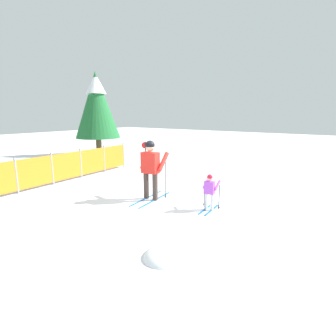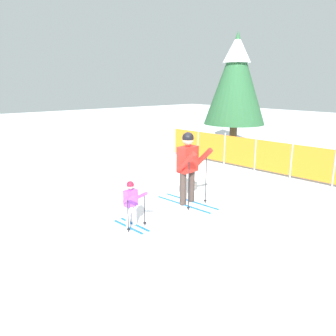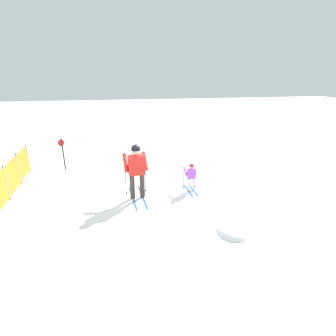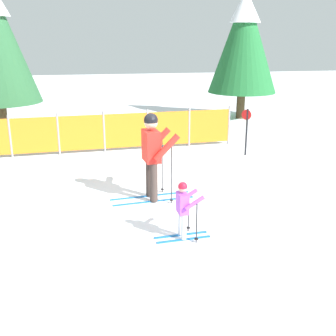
{
  "view_description": "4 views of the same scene",
  "coord_description": "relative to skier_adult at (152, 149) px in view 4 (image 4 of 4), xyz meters",
  "views": [
    {
      "loc": [
        -5.61,
        -4.68,
        2.52
      ],
      "look_at": [
        0.18,
        -0.51,
        1.03
      ],
      "focal_mm": 28.0,
      "sensor_mm": 36.0,
      "label": 1
    },
    {
      "loc": [
        5.63,
        -5.19,
        2.84
      ],
      "look_at": [
        0.08,
        -0.45,
        0.98
      ],
      "focal_mm": 35.0,
      "sensor_mm": 36.0,
      "label": 2
    },
    {
      "loc": [
        -7.44,
        0.37,
        3.85
      ],
      "look_at": [
        0.17,
        -0.88,
        0.95
      ],
      "focal_mm": 28.0,
      "sensor_mm": 36.0,
      "label": 3
    },
    {
      "loc": [
        -1.0,
        -7.81,
        3.17
      ],
      "look_at": [
        0.26,
        -1.13,
        1.03
      ],
      "focal_mm": 45.0,
      "sensor_mm": 36.0,
      "label": 4
    }
  ],
  "objects": [
    {
      "name": "skier_adult",
      "position": [
        0.0,
        0.0,
        0.0
      ],
      "size": [
        1.69,
        0.79,
        1.76
      ],
      "rotation": [
        0.0,
        0.0,
        0.11
      ],
      "color": "#1966B2",
      "rests_on": "ground_plane"
    },
    {
      "name": "trail_marker",
      "position": [
        3.03,
        2.81,
        -0.25
      ],
      "size": [
        0.21,
        0.21,
        1.29
      ],
      "color": "black",
      "rests_on": "ground_plane"
    },
    {
      "name": "snow_mound",
      "position": [
        -2.31,
        -2.26,
        -1.05
      ],
      "size": [
        0.92,
        0.78,
        0.37
      ],
      "primitive_type": "ellipsoid",
      "color": "white",
      "rests_on": "ground_plane"
    },
    {
      "name": "ground_plane",
      "position": [
        -0.18,
        -0.11,
        -1.05
      ],
      "size": [
        60.0,
        60.0,
        0.0
      ],
      "primitive_type": "plane",
      "color": "white"
    },
    {
      "name": "safety_fence",
      "position": [
        -0.8,
        3.9,
        -0.47
      ],
      "size": [
        7.61,
        0.54,
        1.17
      ],
      "rotation": [
        0.0,
        0.0,
        0.06
      ],
      "color": "gray",
      "rests_on": "ground_plane"
    },
    {
      "name": "conifer_near",
      "position": [
        4.81,
        8.12,
        2.01
      ],
      "size": [
        2.66,
        2.66,
        4.94
      ],
      "color": "#4C3823",
      "rests_on": "ground_plane"
    },
    {
      "name": "skier_child",
      "position": [
        0.23,
        -1.81,
        -0.49
      ],
      "size": [
        0.92,
        0.5,
        0.97
      ],
      "rotation": [
        0.0,
        0.0,
        0.08
      ],
      "color": "#1966B2",
      "rests_on": "ground_plane"
    }
  ]
}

